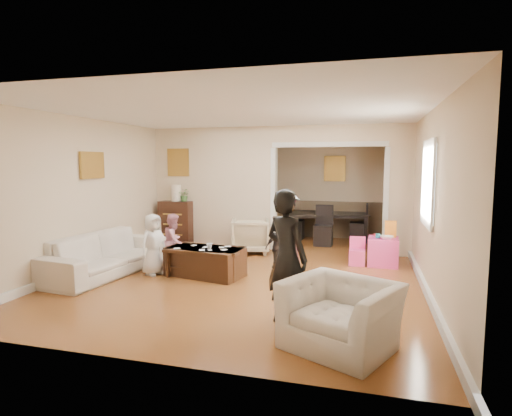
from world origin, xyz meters
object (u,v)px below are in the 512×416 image
(cyan_cup, at_px, (378,236))
(coffee_cup, at_px, (210,246))
(armchair_back, at_px, (250,236))
(child_toddler, at_px, (278,247))
(coffee_table, at_px, (205,262))
(play_table, at_px, (383,252))
(dresser, at_px, (177,223))
(child_kneel_b, at_px, (174,241))
(armchair_front, at_px, (340,315))
(sofa, at_px, (106,254))
(adult_person, at_px, (287,257))
(child_kneel_a, at_px, (153,244))
(dining_table, at_px, (326,226))
(table_lamp, at_px, (176,193))

(cyan_cup, bearing_deg, coffee_cup, -150.62)
(armchair_back, distance_m, child_toddler, 1.41)
(coffee_table, xyz_separation_m, coffee_cup, (0.10, -0.05, 0.28))
(play_table, bearing_deg, dresser, 170.58)
(coffee_cup, distance_m, child_kneel_b, 0.87)
(armchair_front, xyz_separation_m, cyan_cup, (0.42, 3.54, 0.21))
(armchair_back, height_order, child_kneel_b, child_kneel_b)
(sofa, xyz_separation_m, armchair_back, (1.86, 2.21, 0.02))
(sofa, height_order, armchair_front, sofa)
(sofa, distance_m, cyan_cup, 4.70)
(play_table, relative_size, cyan_cup, 6.51)
(adult_person, bearing_deg, child_toddler, -44.15)
(adult_person, bearing_deg, cyan_cup, -77.57)
(child_kneel_a, bearing_deg, armchair_front, -99.94)
(cyan_cup, bearing_deg, dining_table, 116.84)
(play_table, height_order, dining_table, dining_table)
(table_lamp, bearing_deg, coffee_table, -54.45)
(coffee_table, distance_m, dining_table, 4.00)
(sofa, height_order, child_toddler, child_toddler)
(table_lamp, distance_m, dining_table, 3.60)
(dresser, bearing_deg, armchair_back, -10.06)
(coffee_cup, xyz_separation_m, dining_table, (1.50, 3.71, -0.18))
(coffee_table, height_order, child_kneel_a, child_kneel_a)
(cyan_cup, bearing_deg, adult_person, -108.95)
(child_kneel_b, xyz_separation_m, child_toddler, (1.75, 0.45, -0.11))
(cyan_cup, relative_size, child_kneel_a, 0.08)
(sofa, xyz_separation_m, child_kneel_b, (0.93, 0.62, 0.15))
(dresser, relative_size, coffee_cup, 10.28)
(coffee_table, xyz_separation_m, play_table, (2.83, 1.48, 0.02))
(table_lamp, bearing_deg, cyan_cup, -10.28)
(coffee_cup, relative_size, adult_person, 0.06)
(adult_person, bearing_deg, dresser, -18.57)
(cyan_cup, distance_m, adult_person, 3.27)
(table_lamp, relative_size, play_table, 0.69)
(play_table, distance_m, child_kneel_a, 4.03)
(coffee_cup, relative_size, child_kneel_b, 0.10)
(armchair_front, height_order, dining_table, armchair_front)
(armchair_back, height_order, armchair_front, armchair_back)
(coffee_table, distance_m, adult_person, 2.41)
(coffee_table, bearing_deg, child_kneel_a, -169.99)
(play_table, xyz_separation_m, child_kneel_a, (-3.68, -1.63, 0.25))
(dresser, bearing_deg, coffee_table, -54.45)
(table_lamp, xyz_separation_m, cyan_cup, (4.31, -0.78, -0.63))
(armchair_back, height_order, adult_person, adult_person)
(cyan_cup, distance_m, dining_table, 2.51)
(cyan_cup, relative_size, adult_person, 0.05)
(dresser, distance_m, play_table, 4.48)
(sofa, relative_size, table_lamp, 6.36)
(coffee_table, bearing_deg, adult_person, -44.74)
(dresser, height_order, play_table, dresser)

